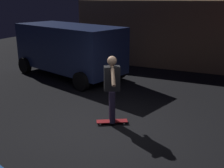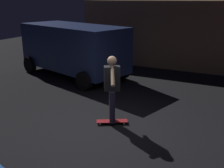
# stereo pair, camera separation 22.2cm
# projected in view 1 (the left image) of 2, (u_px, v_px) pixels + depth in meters

# --- Properties ---
(ground_plane) EXTENTS (28.00, 28.00, 0.00)m
(ground_plane) POSITION_uv_depth(u_px,v_px,m) (106.00, 130.00, 6.58)
(ground_plane) COLOR black
(low_building) EXTENTS (9.83, 3.48, 2.94)m
(low_building) POSITION_uv_depth(u_px,v_px,m) (187.00, 32.00, 13.07)
(low_building) COLOR #AD7F56
(low_building) RESTS_ON ground_plane
(parked_van) EXTENTS (4.95, 3.32, 2.03)m
(parked_van) POSITION_uv_depth(u_px,v_px,m) (69.00, 47.00, 10.88)
(parked_van) COLOR navy
(parked_van) RESTS_ON ground_plane
(skateboard_ridden) EXTENTS (0.78, 0.56, 0.07)m
(skateboard_ridden) POSITION_uv_depth(u_px,v_px,m) (112.00, 121.00, 6.93)
(skateboard_ridden) COLOR #AD1E23
(skateboard_ridden) RESTS_ON ground_plane
(skater) EXTENTS (0.56, 0.90, 1.67)m
(skater) POSITION_uv_depth(u_px,v_px,m) (112.00, 85.00, 6.64)
(skater) COLOR #382D4C
(skater) RESTS_ON skateboard_ridden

